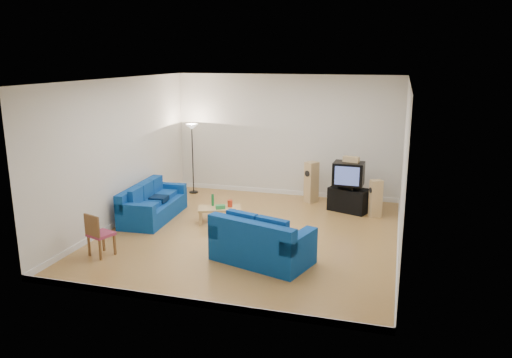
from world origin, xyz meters
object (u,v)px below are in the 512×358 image
(sofa_three_seat, at_px, (151,206))
(tv_stand, at_px, (349,200))
(sofa_loveseat, at_px, (261,245))
(television, at_px, (349,174))
(coffee_table, at_px, (220,210))

(sofa_three_seat, bearing_deg, tv_stand, 109.64)
(sofa_three_seat, relative_size, sofa_loveseat, 1.06)
(sofa_three_seat, xyz_separation_m, television, (4.29, 1.77, 0.65))
(television, bearing_deg, coffee_table, -146.69)
(sofa_loveseat, distance_m, coffee_table, 2.43)
(sofa_three_seat, relative_size, tv_stand, 2.23)
(sofa_loveseat, relative_size, tv_stand, 2.10)
(television, bearing_deg, sofa_three_seat, -155.21)
(sofa_three_seat, distance_m, television, 4.68)
(tv_stand, height_order, television, television)
(sofa_loveseat, bearing_deg, sofa_three_seat, 168.01)
(sofa_loveseat, distance_m, tv_stand, 3.78)
(sofa_loveseat, height_order, coffee_table, sofa_loveseat)
(sofa_loveseat, relative_size, coffee_table, 1.84)
(sofa_loveseat, height_order, tv_stand, sofa_loveseat)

